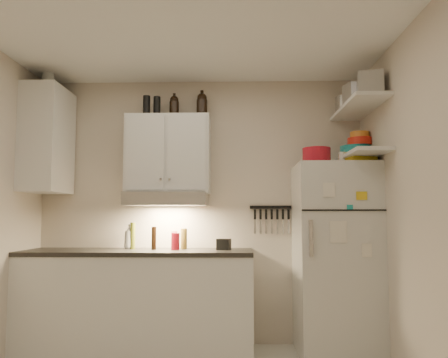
{
  "coord_description": "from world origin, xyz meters",
  "views": [
    {
      "loc": [
        0.35,
        -2.84,
        1.22
      ],
      "look_at": [
        0.25,
        0.9,
        1.55
      ],
      "focal_mm": 35.0,
      "sensor_mm": 36.0,
      "label": 1
    }
  ],
  "objects": [
    {
      "name": "ceiling",
      "position": [
        0.0,
        0.0,
        2.61
      ],
      "size": [
        3.2,
        3.0,
        0.02
      ],
      "primitive_type": "cube",
      "color": "white",
      "rests_on": "ground"
    },
    {
      "name": "back_wall",
      "position": [
        0.0,
        1.51,
        1.3
      ],
      "size": [
        3.2,
        0.02,
        2.6
      ],
      "primitive_type": "cube",
      "color": "beige",
      "rests_on": "ground"
    },
    {
      "name": "right_wall",
      "position": [
        1.61,
        0.0,
        1.3
      ],
      "size": [
        0.02,
        3.0,
        2.6
      ],
      "primitive_type": "cube",
      "color": "beige",
      "rests_on": "ground"
    },
    {
      "name": "base_cabinet",
      "position": [
        -0.55,
        1.2,
        0.44
      ],
      "size": [
        2.1,
        0.6,
        0.88
      ],
      "primitive_type": "cube",
      "color": "white",
      "rests_on": "floor"
    },
    {
      "name": "countertop",
      "position": [
        -0.55,
        1.2,
        0.9
      ],
      "size": [
        2.1,
        0.62,
        0.04
      ],
      "primitive_type": "cube",
      "color": "#262421",
      "rests_on": "base_cabinet"
    },
    {
      "name": "upper_cabinet",
      "position": [
        -0.3,
        1.33,
        1.83
      ],
      "size": [
        0.8,
        0.33,
        0.75
      ],
      "primitive_type": "cube",
      "color": "white",
      "rests_on": "back_wall"
    },
    {
      "name": "side_cabinet",
      "position": [
        -1.44,
        1.2,
        1.95
      ],
      "size": [
        0.33,
        0.55,
        1.0
      ],
      "primitive_type": "cube",
      "color": "white",
      "rests_on": "left_wall"
    },
    {
      "name": "range_hood",
      "position": [
        -0.3,
        1.27,
        1.39
      ],
      "size": [
        0.76,
        0.46,
        0.12
      ],
      "primitive_type": "cube",
      "color": "silver",
      "rests_on": "back_wall"
    },
    {
      "name": "fridge",
      "position": [
        1.25,
        1.16,
        0.85
      ],
      "size": [
        0.7,
        0.68,
        1.7
      ],
      "primitive_type": "cube",
      "color": "silver",
      "rests_on": "floor"
    },
    {
      "name": "shelf_hi",
      "position": [
        1.45,
        1.02,
        2.2
      ],
      "size": [
        0.3,
        0.95,
        0.03
      ],
      "primitive_type": "cube",
      "color": "white",
      "rests_on": "right_wall"
    },
    {
      "name": "shelf_lo",
      "position": [
        1.45,
        1.02,
        1.76
      ],
      "size": [
        0.3,
        0.95,
        0.03
      ],
      "primitive_type": "cube",
      "color": "white",
      "rests_on": "right_wall"
    },
    {
      "name": "knife_strip",
      "position": [
        0.7,
        1.49,
        1.32
      ],
      "size": [
        0.42,
        0.02,
        0.03
      ],
      "primitive_type": "cube",
      "color": "black",
      "rests_on": "back_wall"
    },
    {
      "name": "dutch_oven",
      "position": [
        1.08,
        1.1,
        1.77
      ],
      "size": [
        0.27,
        0.27,
        0.15
      ],
      "primitive_type": "cylinder",
      "rotation": [
        0.0,
        0.0,
        0.05
      ],
      "color": "#A61322",
      "rests_on": "fridge"
    },
    {
      "name": "book_stack",
      "position": [
        1.44,
        1.04,
        1.75
      ],
      "size": [
        0.28,
        0.33,
        0.1
      ],
      "primitive_type": "cube",
      "rotation": [
        0.0,
        0.0,
        0.22
      ],
      "color": "yellow",
      "rests_on": "fridge"
    },
    {
      "name": "spice_jar",
      "position": [
        1.3,
        1.05,
        1.75
      ],
      "size": [
        0.06,
        0.06,
        0.1
      ],
      "primitive_type": "cylinder",
      "rotation": [
        0.0,
        0.0,
        0.03
      ],
      "color": "silver",
      "rests_on": "fridge"
    },
    {
      "name": "stock_pot",
      "position": [
        1.45,
        1.38,
        2.31
      ],
      "size": [
        0.33,
        0.33,
        0.18
      ],
      "primitive_type": "cylinder",
      "rotation": [
        0.0,
        0.0,
        0.41
      ],
      "color": "silver",
      "rests_on": "shelf_hi"
    },
    {
      "name": "tin_a",
      "position": [
        1.41,
        0.94,
        2.3
      ],
      "size": [
        0.21,
        0.2,
        0.17
      ],
      "primitive_type": "cube",
      "rotation": [
        0.0,
        0.0,
        0.28
      ],
      "color": "#AAAAAD",
      "rests_on": "shelf_hi"
    },
    {
      "name": "tin_b",
      "position": [
        1.47,
        0.74,
        2.32
      ],
      "size": [
        0.24,
        0.24,
        0.2
      ],
      "primitive_type": "cube",
      "rotation": [
        0.0,
        0.0,
        -0.23
      ],
      "color": "#AAAAAD",
      "rests_on": "shelf_hi"
    },
    {
      "name": "bowl_teal",
      "position": [
        1.48,
        1.26,
        1.83
      ],
      "size": [
        0.28,
        0.28,
        0.11
      ],
      "primitive_type": "cylinder",
      "color": "teal",
      "rests_on": "shelf_lo"
    },
    {
      "name": "bowl_orange",
      "position": [
        1.51,
        1.21,
        1.92
      ],
      "size": [
        0.23,
        0.23,
        0.07
      ],
      "primitive_type": "cylinder",
      "color": "red",
      "rests_on": "bowl_teal"
    },
    {
      "name": "bowl_yellow",
      "position": [
        1.51,
        1.21,
        1.99
      ],
      "size": [
        0.18,
        0.18,
        0.06
      ],
      "primitive_type": "cylinder",
      "color": "orange",
      "rests_on": "bowl_orange"
    },
    {
      "name": "plates",
      "position": [
        1.44,
        1.07,
        1.8
      ],
      "size": [
        0.26,
        0.26,
        0.05
      ],
      "primitive_type": "cylinder",
      "rotation": [
        0.0,
        0.0,
        0.23
      ],
      "color": "teal",
      "rests_on": "shelf_lo"
    },
    {
      "name": "growler_a",
      "position": [
        -0.25,
        1.36,
        2.31
      ],
      "size": [
        0.12,
        0.12,
        0.22
      ],
      "primitive_type": null,
      "rotation": [
        0.0,
        0.0,
        -0.39
      ],
      "color": "black",
      "rests_on": "upper_cabinet"
    },
    {
      "name": "growler_b",
      "position": [
        0.02,
        1.39,
        2.33
      ],
      "size": [
        0.11,
        0.11,
        0.25
      ],
      "primitive_type": null,
      "rotation": [
        0.0,
        0.0,
        0.0
      ],
      "color": "black",
      "rests_on": "upper_cabinet"
    },
    {
      "name": "thermos_a",
      "position": [
        -0.42,
        1.33,
        2.3
      ],
      "size": [
        0.08,
        0.08,
        0.2
      ],
      "primitive_type": "cylinder",
      "rotation": [
        0.0,
        0.0,
        -0.18
      ],
      "color": "black",
      "rests_on": "upper_cabinet"
    },
    {
      "name": "thermos_b",
      "position": [
        -0.52,
        1.31,
        2.3
      ],
      "size": [
        0.08,
        0.08,
        0.2
      ],
      "primitive_type": "cylinder",
      "rotation": [
        0.0,
        0.0,
        -0.18
      ],
      "color": "black",
      "rests_on": "upper_cabinet"
    },
    {
      "name": "side_jar",
      "position": [
        -1.45,
        1.2,
        2.53
      ],
      "size": [
        0.13,
        0.13,
        0.15
      ],
      "primitive_type": "cylinder",
      "rotation": [
        0.0,
        0.0,
        -0.22
      ],
      "color": "silver",
      "rests_on": "side_cabinet"
    },
    {
      "name": "soap_bottle",
      "position": [
        -0.67,
        1.32,
        1.05
      ],
      "size": [
        0.12,
        0.12,
        0.26
      ],
      "primitive_type": "imported",
      "rotation": [
        0.0,
        0.0,
        -0.17
      ],
      "color": "white",
      "rests_on": "countertop"
    },
    {
      "name": "pepper_mill",
      "position": [
        -0.14,
        1.33,
        1.02
      ],
      "size": [
        0.08,
        0.08,
        0.19
      ],
      "primitive_type": "cylinder",
      "rotation": [
        0.0,
        0.0,
        0.32
      ],
      "color": "brown",
      "rests_on": "countertop"
    },
    {
      "name": "oil_bottle",
      "position": [
        -0.63,
        1.3,
        1.05
      ],
      "size": [
        0.05,
        0.05,
        0.25
      ],
      "primitive_type": "cylinder",
      "rotation": [
        0.0,
        0.0,
        0.12
      ],
      "color": "olive",
      "rests_on": "countertop"
    },
    {
      "name": "vinegar_bottle",
      "position": [
        -0.41,
        1.23,
        1.03
      ],
      "size": [
        0.05,
        0.05,
        0.21
      ],
      "primitive_type": "cylinder",
      "rotation": [
        0.0,
        0.0,
        -0.11
      ],
      "color": "black",
      "rests_on": "countertop"
    },
    {
      "name": "clear_bottle",
      "position": [
        -0.22,
        1.24,
        1.01
      ],
      "size": [
        0.07,
        0.07,
        0.17
      ],
      "primitive_type": "cylinder",
      "rotation": [
        0.0,
        0.0,
        0.31
      ],
      "color": "silver",
      "rests_on": "countertop"
    },
    {
      "name": "red_jar",
      "position": [
        -0.21,
        1.21,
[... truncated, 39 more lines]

